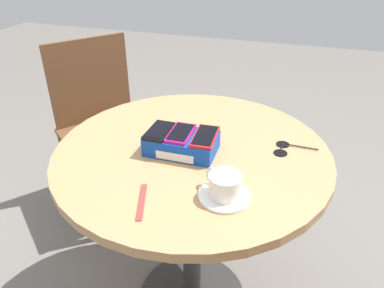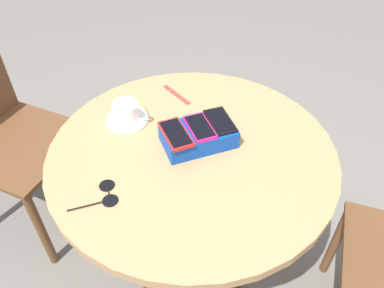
% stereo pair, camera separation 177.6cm
% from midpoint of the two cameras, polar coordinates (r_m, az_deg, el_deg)
% --- Properties ---
extents(round_table, '(0.89, 0.89, 0.74)m').
position_cam_midpoint_polar(round_table, '(0.91, -23.50, -44.78)').
color(round_table, '#2D2D2D').
rests_on(round_table, ground_plane).
extents(phone_box, '(0.22, 0.14, 0.06)m').
position_cam_midpoint_polar(phone_box, '(0.76, -30.47, -40.99)').
color(phone_box, '#0F42AD').
rests_on(phone_box, round_table).
extents(phone_black, '(0.07, 0.13, 0.01)m').
position_cam_midpoint_polar(phone_black, '(0.76, -36.29, -36.93)').
color(phone_black, black).
rests_on(phone_black, phone_box).
extents(phone_magenta, '(0.07, 0.13, 0.01)m').
position_cam_midpoint_polar(phone_magenta, '(0.73, -31.41, -39.69)').
color(phone_magenta, '#D11975').
rests_on(phone_magenta, phone_box).
extents(phone_red, '(0.07, 0.14, 0.01)m').
position_cam_midpoint_polar(phone_red, '(0.70, -25.19, -43.02)').
color(phone_red, red).
rests_on(phone_red, phone_box).
extents(saucer, '(0.14, 0.14, 0.01)m').
position_cam_midpoint_polar(saucer, '(0.73, -28.98, -61.05)').
color(saucer, white).
rests_on(saucer, round_table).
extents(coffee_cup, '(0.11, 0.09, 0.06)m').
position_cam_midpoint_polar(coffee_cup, '(0.70, -30.57, -60.76)').
color(coffee_cup, white).
rests_on(coffee_cup, saucer).
extents(lanyard_strap, '(0.06, 0.14, 0.00)m').
position_cam_midpoint_polar(lanyard_strap, '(0.81, -53.18, -53.21)').
color(lanyard_strap, red).
rests_on(lanyard_strap, round_table).
extents(sunglasses, '(0.14, 0.10, 0.01)m').
position_cam_midpoint_polar(sunglasses, '(0.73, 4.37, -44.65)').
color(sunglasses, black).
rests_on(sunglasses, round_table).
extents(chair_far_side, '(0.62, 0.62, 0.88)m').
position_cam_midpoint_polar(chair_far_side, '(1.50, -29.60, -15.69)').
color(chair_far_side, brown).
rests_on(chair_far_side, ground_plane).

